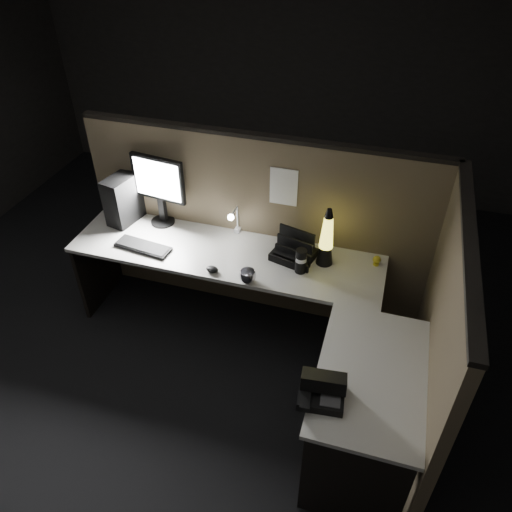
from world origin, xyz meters
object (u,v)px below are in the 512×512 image
(monitor, at_px, (159,184))
(lava_lamp, at_px, (326,241))
(pc_tower, at_px, (126,197))
(desk_phone, at_px, (321,389))
(keyboard, at_px, (143,247))

(monitor, xyz_separation_m, lava_lamp, (1.31, -0.15, -0.15))
(pc_tower, distance_m, desk_phone, 2.18)
(monitor, xyz_separation_m, desk_phone, (1.51, -1.28, -0.28))
(pc_tower, distance_m, keyboard, 0.48)
(pc_tower, relative_size, desk_phone, 1.44)
(keyboard, relative_size, lava_lamp, 0.95)
(keyboard, height_order, desk_phone, desk_phone)
(desk_phone, bearing_deg, lava_lamp, 94.00)
(keyboard, distance_m, lava_lamp, 1.34)
(pc_tower, relative_size, lava_lamp, 0.85)
(monitor, xyz_separation_m, keyboard, (0.00, -0.36, -0.33))
(pc_tower, bearing_deg, lava_lamp, 7.98)
(monitor, distance_m, keyboard, 0.49)
(keyboard, bearing_deg, pc_tower, 137.46)
(pc_tower, xyz_separation_m, monitor, (0.28, 0.03, 0.15))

